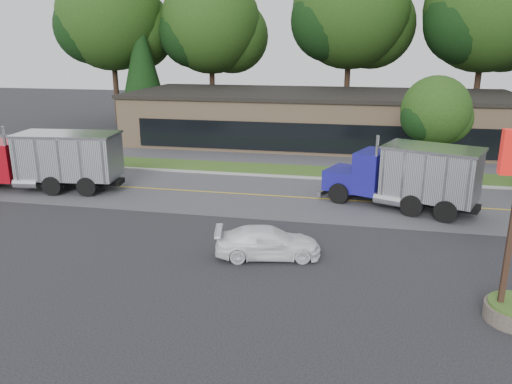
% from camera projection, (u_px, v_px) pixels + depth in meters
% --- Properties ---
extents(ground, '(140.00, 140.00, 0.00)m').
position_uv_depth(ground, '(213.00, 259.00, 19.89)').
color(ground, '#343439').
rests_on(ground, ground).
extents(road, '(60.00, 8.00, 0.02)m').
position_uv_depth(road, '(258.00, 195.00, 28.34)').
color(road, '#58585D').
rests_on(road, ground).
extents(center_line, '(60.00, 0.12, 0.01)m').
position_uv_depth(center_line, '(258.00, 195.00, 28.34)').
color(center_line, gold).
rests_on(center_line, ground).
extents(curb, '(60.00, 0.30, 0.12)m').
position_uv_depth(curb, '(271.00, 177.00, 32.28)').
color(curb, '#9E9E99').
rests_on(curb, ground).
extents(grass_verge, '(60.00, 3.40, 0.03)m').
position_uv_depth(grass_verge, '(275.00, 170.00, 33.97)').
color(grass_verge, '#3C6321').
rests_on(grass_verge, ground).
extents(far_parking, '(60.00, 7.00, 0.02)m').
position_uv_depth(far_parking, '(286.00, 155.00, 38.66)').
color(far_parking, '#58585D').
rests_on(far_parking, ground).
extents(strip_mall, '(32.00, 12.00, 4.00)m').
position_uv_depth(strip_mall, '(319.00, 119.00, 43.34)').
color(strip_mall, tan).
rests_on(strip_mall, ground).
extents(tree_far_a, '(11.42, 10.74, 16.29)m').
position_uv_depth(tree_far_a, '(113.00, 22.00, 50.94)').
color(tree_far_a, '#382619').
rests_on(tree_far_a, ground).
extents(tree_far_b, '(10.76, 10.12, 15.34)m').
position_uv_depth(tree_far_b, '(213.00, 28.00, 51.04)').
color(tree_far_b, '#382619').
rests_on(tree_far_b, ground).
extents(tree_far_c, '(11.97, 11.26, 17.07)m').
position_uv_depth(tree_far_c, '(352.00, 15.00, 48.02)').
color(tree_far_c, '#382619').
rests_on(tree_far_c, ground).
extents(tree_far_d, '(11.68, 10.99, 16.66)m').
position_uv_depth(tree_far_d, '(487.00, 16.00, 44.83)').
color(tree_far_d, '#382619').
rests_on(tree_far_d, ground).
extents(evergreen_left, '(4.98, 4.98, 11.31)m').
position_uv_depth(evergreen_left, '(142.00, 65.00, 49.38)').
color(evergreen_left, '#382619').
rests_on(evergreen_left, ground).
extents(tree_verge, '(4.51, 4.25, 6.44)m').
position_uv_depth(tree_verge, '(436.00, 114.00, 30.90)').
color(tree_verge, '#382619').
rests_on(tree_verge, ground).
extents(dump_truck_red, '(9.95, 3.66, 3.36)m').
position_uv_depth(dump_truck_red, '(47.00, 159.00, 28.94)').
color(dump_truck_red, black).
rests_on(dump_truck_red, ground).
extents(dump_truck_blue, '(8.12, 5.15, 3.36)m').
position_uv_depth(dump_truck_blue, '(409.00, 175.00, 25.55)').
color(dump_truck_blue, black).
rests_on(dump_truck_blue, ground).
extents(rally_car, '(4.49, 2.58, 1.22)m').
position_uv_depth(rally_car, '(268.00, 242.00, 19.99)').
color(rally_car, white).
rests_on(rally_car, ground).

